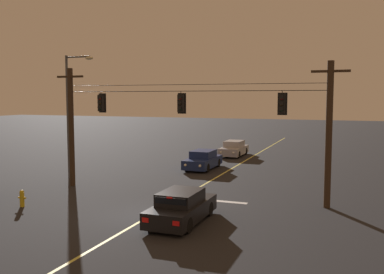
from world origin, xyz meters
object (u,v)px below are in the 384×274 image
car_waiting_near_lane (181,207)px  fire_hydrant (22,198)px  traffic_light_centre (282,104)px  traffic_light_leftmost (101,103)px  traffic_light_left_inner (181,103)px  car_oncoming_lead (203,160)px  car_oncoming_trailing (234,149)px  street_lamp_corner (71,105)px

car_waiting_near_lane → fire_hydrant: 8.32m
traffic_light_centre → car_waiting_near_lane: (-3.45, -4.76, -4.39)m
traffic_light_leftmost → traffic_light_centre: (10.44, 0.00, 0.00)m
traffic_light_left_inner → traffic_light_centre: 5.42m
car_oncoming_lead → car_oncoming_trailing: (0.29, 7.80, 0.00)m
car_waiting_near_lane → street_lamp_corner: bearing=147.3°
traffic_light_centre → car_oncoming_lead: bearing=129.5°
car_waiting_near_lane → fire_hydrant: car_waiting_near_lane is taller
traffic_light_centre → car_oncoming_trailing: size_ratio=0.28×
traffic_light_centre → car_waiting_near_lane: bearing=-125.9°
car_oncoming_trailing → street_lamp_corner: street_lamp_corner is taller
traffic_light_leftmost → car_oncoming_trailing: size_ratio=0.28×
traffic_light_leftmost → car_oncoming_lead: (3.24, 8.71, -4.39)m
car_oncoming_lead → street_lamp_corner: size_ratio=0.55×
car_waiting_near_lane → car_oncoming_lead: (-3.74, 13.47, -0.00)m
traffic_light_left_inner → traffic_light_centre: size_ratio=1.00×
car_oncoming_trailing → traffic_light_left_inner: bearing=-84.9°
traffic_light_left_inner → car_oncoming_trailing: traffic_light_left_inner is taller
traffic_light_leftmost → car_oncoming_trailing: traffic_light_leftmost is taller
car_oncoming_lead → street_lamp_corner: 10.43m
traffic_light_leftmost → fire_hydrant: traffic_light_leftmost is taller
car_oncoming_lead → traffic_light_leftmost: bearing=-110.4°
traffic_light_centre → street_lamp_corner: 14.12m
car_oncoming_lead → fire_hydrant: car_oncoming_lead is taller
traffic_light_leftmost → car_oncoming_trailing: bearing=77.9°
car_oncoming_lead → traffic_light_left_inner: bearing=-78.5°
traffic_light_centre → car_waiting_near_lane: size_ratio=0.28×
car_oncoming_trailing → fire_hydrant: 22.17m
traffic_light_leftmost → traffic_light_left_inner: same height
traffic_light_leftmost → fire_hydrant: bearing=-104.5°
car_waiting_near_lane → car_oncoming_trailing: same height
traffic_light_leftmost → street_lamp_corner: (-3.54, 2.00, -0.19)m
car_waiting_near_lane → street_lamp_corner: 13.20m
traffic_light_centre → car_oncoming_trailing: bearing=112.7°
street_lamp_corner → traffic_light_leftmost: bearing=-29.4°
street_lamp_corner → fire_hydrant: (2.22, -7.12, -4.41)m
traffic_light_leftmost → street_lamp_corner: bearing=150.6°
traffic_light_left_inner → street_lamp_corner: bearing=166.9°
car_oncoming_trailing → street_lamp_corner: size_ratio=0.55×
car_oncoming_trailing → traffic_light_leftmost: bearing=-102.1°
car_waiting_near_lane → fire_hydrant: size_ratio=5.15×
car_waiting_near_lane → car_oncoming_lead: 13.99m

